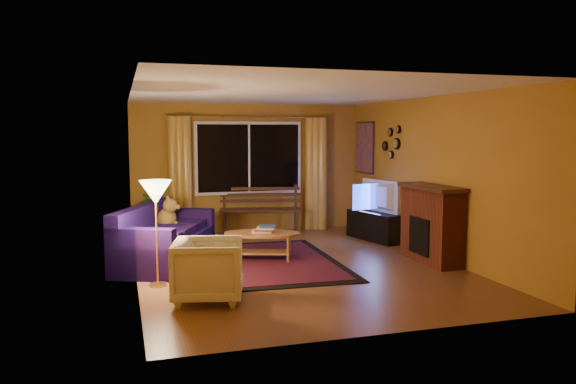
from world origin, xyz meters
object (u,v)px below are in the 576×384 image
object	(u,v)px
floor_lamp	(157,234)
tv_console	(375,226)
bench	(261,222)
coffee_table	(262,246)
armchair	(209,267)
sofa	(166,235)

from	to	relation	value
floor_lamp	tv_console	world-z (taller)	floor_lamp
bench	coffee_table	distance (m)	2.27
floor_lamp	armchair	bearing A→B (deg)	-56.83
coffee_table	armchair	bearing A→B (deg)	-120.70
sofa	bench	bearing A→B (deg)	70.20
bench	floor_lamp	world-z (taller)	floor_lamp
tv_console	floor_lamp	bearing A→B (deg)	-165.94
bench	sofa	xyz separation A→B (m)	(-1.94, -2.02, 0.20)
armchair	tv_console	bearing A→B (deg)	-37.34
bench	sofa	distance (m)	2.81
coffee_table	tv_console	xyz separation A→B (m)	(2.37, 0.98, 0.04)
armchair	tv_console	world-z (taller)	armchair
bench	tv_console	bearing A→B (deg)	-21.41
armchair	tv_console	xyz separation A→B (m)	(3.47, 2.84, -0.14)
armchair	floor_lamp	distance (m)	1.00
sofa	floor_lamp	distance (m)	1.28
sofa	floor_lamp	world-z (taller)	floor_lamp
bench	armchair	xyz separation A→B (m)	(-1.62, -4.07, 0.17)
bench	sofa	bearing A→B (deg)	-121.75
armchair	coffee_table	distance (m)	2.17
bench	armchair	bearing A→B (deg)	-99.54
bench	tv_console	size ratio (longest dim) A/B	1.26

